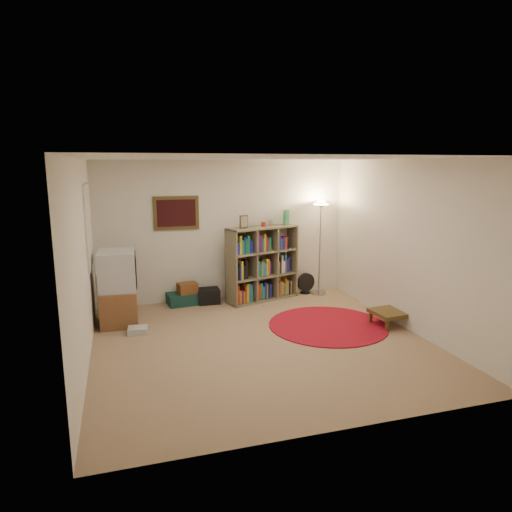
{
  "coord_description": "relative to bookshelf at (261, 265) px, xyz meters",
  "views": [
    {
      "loc": [
        -1.78,
        -5.69,
        2.42
      ],
      "look_at": [
        0.1,
        0.6,
        1.1
      ],
      "focal_mm": 32.0,
      "sensor_mm": 36.0,
      "label": 1
    }
  ],
  "objects": [
    {
      "name": "room",
      "position": [
        -0.66,
        -1.9,
        0.61
      ],
      "size": [
        4.54,
        4.54,
        2.54
      ],
      "color": "#8E7053",
      "rests_on": "ground"
    },
    {
      "name": "bookshelf",
      "position": [
        0.0,
        0.0,
        0.0
      ],
      "size": [
        1.39,
        0.77,
        1.61
      ],
      "rotation": [
        0.0,
        0.0,
        0.3
      ],
      "color": "#6A6247",
      "rests_on": "ground"
    },
    {
      "name": "floor_lamp",
      "position": [
        1.16,
        0.04,
        0.82
      ],
      "size": [
        0.37,
        0.37,
        1.77
      ],
      "rotation": [
        0.0,
        0.0,
        -0.09
      ],
      "color": "#A6A7AA",
      "rests_on": "ground"
    },
    {
      "name": "floor_fan",
      "position": [
        0.93,
        0.13,
        -0.45
      ],
      "size": [
        0.35,
        0.21,
        0.4
      ],
      "rotation": [
        0.0,
        0.0,
        0.18
      ],
      "color": "black",
      "rests_on": "ground"
    },
    {
      "name": "tv_stand",
      "position": [
        -2.47,
        -0.54,
        -0.1
      ],
      "size": [
        0.58,
        0.8,
        1.13
      ],
      "rotation": [
        0.0,
        0.0,
        -0.03
      ],
      "color": "brown",
      "rests_on": "ground"
    },
    {
      "name": "dvd_box",
      "position": [
        -2.23,
        -1.11,
        -0.6
      ],
      "size": [
        0.3,
        0.26,
        0.09
      ],
      "rotation": [
        0.0,
        0.0,
        -0.1
      ],
      "color": "silver",
      "rests_on": "ground"
    },
    {
      "name": "suitcase",
      "position": [
        -1.36,
        0.14,
        -0.55
      ],
      "size": [
        0.66,
        0.47,
        0.2
      ],
      "rotation": [
        0.0,
        0.0,
        0.12
      ],
      "color": "#12322E",
      "rests_on": "ground"
    },
    {
      "name": "wicker_basket",
      "position": [
        -1.33,
        0.1,
        -0.36
      ],
      "size": [
        0.37,
        0.29,
        0.19
      ],
      "rotation": [
        0.0,
        0.0,
        0.19
      ],
      "color": "#5E3317",
      "rests_on": "suitcase"
    },
    {
      "name": "duffel_bag",
      "position": [
        -0.96,
        0.07,
        -0.52
      ],
      "size": [
        0.39,
        0.33,
        0.26
      ],
      "rotation": [
        0.0,
        0.0,
        -0.03
      ],
      "color": "black",
      "rests_on": "ground"
    },
    {
      "name": "paper_towel",
      "position": [
        -0.41,
        -0.01,
        -0.52
      ],
      "size": [
        0.15,
        0.15,
        0.26
      ],
      "rotation": [
        0.0,
        0.0,
        0.23
      ],
      "color": "white",
      "rests_on": "ground"
    },
    {
      "name": "red_rug",
      "position": [
        0.57,
        -1.6,
        -0.64
      ],
      "size": [
        1.81,
        1.81,
        0.02
      ],
      "color": "maroon",
      "rests_on": "ground"
    },
    {
      "name": "side_table",
      "position": [
        1.48,
        -1.86,
        -0.45
      ],
      "size": [
        0.55,
        0.55,
        0.23
      ],
      "rotation": [
        0.0,
        0.0,
        0.09
      ],
      "color": "#3F3216",
      "rests_on": "ground"
    }
  ]
}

